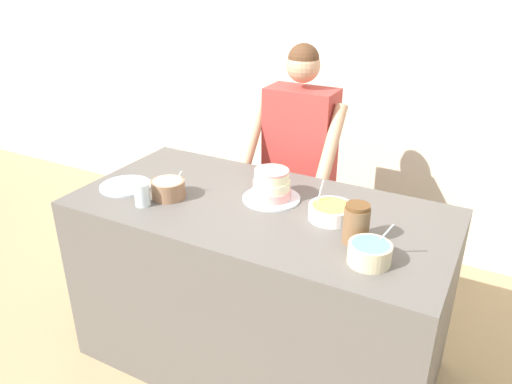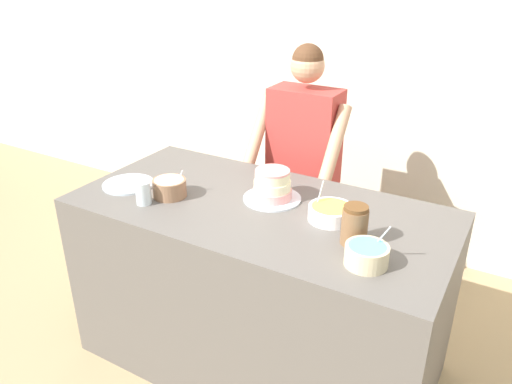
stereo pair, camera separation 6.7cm
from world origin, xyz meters
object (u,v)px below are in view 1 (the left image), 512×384
Objects in this scene: person_baker at (299,154)px; frosting_bowl_white at (168,188)px; frosting_bowl_blue at (370,252)px; stoneware_jar at (356,224)px; cake at (272,187)px; drinking_glass at (142,194)px; ceramic_plate at (126,186)px; frosting_bowl_yellow at (331,211)px.

frosting_bowl_white is at bearing -111.34° from person_baker.
frosting_bowl_blue is 0.17m from stoneware_jar.
cake is 0.53m from stoneware_jar.
stoneware_jar reaches higher than drinking_glass.
frosting_bowl_white is (-0.33, -0.85, 0.04)m from person_baker.
frosting_bowl_white is 0.97× the size of stoneware_jar.
cake reaches higher than ceramic_plate.
person_baker is 9.61× the size of frosting_bowl_white.
person_baker is 1.04m from stoneware_jar.
frosting_bowl_yellow reaches higher than ceramic_plate.
drinking_glass is (-0.06, -0.13, 0.01)m from frosting_bowl_white.
drinking_glass reaches higher than ceramic_plate.
stoneware_jar is at bearing 127.56° from frosting_bowl_blue.
frosting_bowl_yellow is (0.46, -0.68, 0.03)m from person_baker.
frosting_bowl_yellow is at bearing 12.19° from frosting_bowl_white.
frosting_bowl_yellow is (-0.26, 0.27, -0.01)m from frosting_bowl_blue.
ceramic_plate is (-1.32, 0.10, -0.04)m from frosting_bowl_blue.
cake is 0.62m from drinking_glass.
ceramic_plate is at bearing -170.46° from frosting_bowl_yellow.
cake is 1.71× the size of frosting_bowl_white.
cake is 0.77m from ceramic_plate.
ceramic_plate is 1.23m from stoneware_jar.
cake reaches higher than drinking_glass.
frosting_bowl_yellow is 0.78× the size of ceramic_plate.
frosting_bowl_white is 0.97× the size of frosting_bowl_blue.
frosting_bowl_yellow is 1.08m from ceramic_plate.
cake is 0.51m from frosting_bowl_white.
frosting_bowl_blue is 1.33m from ceramic_plate.
cake is at bearing 25.86° from frosting_bowl_white.
frosting_bowl_blue is at bearing -28.91° from cake.
cake is 1.65× the size of stoneware_jar.
person_baker reaches higher than frosting_bowl_blue.
frosting_bowl_blue is (1.05, -0.10, -0.00)m from frosting_bowl_white.
stoneware_jar is at bearing 1.58° from ceramic_plate.
ceramic_plate is at bearing 175.88° from frosting_bowl_blue.
frosting_bowl_blue reaches higher than drinking_glass.
stoneware_jar is at bearing -53.15° from person_baker.
frosting_bowl_yellow reaches higher than cake.
ceramic_plate is at bearing 150.96° from drinking_glass.
cake is at bearing -78.53° from person_baker.
cake is (0.13, -0.63, 0.06)m from person_baker.
stoneware_jar is (0.95, 0.03, 0.04)m from frosting_bowl_white.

